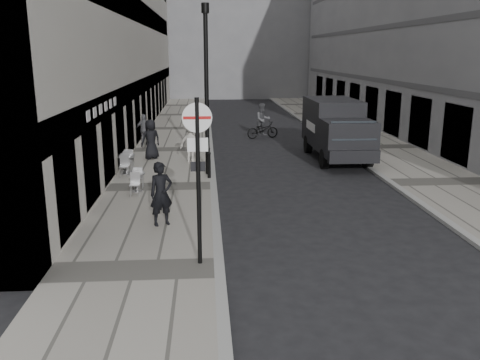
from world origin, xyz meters
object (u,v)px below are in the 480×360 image
(cyclist, at_px, (263,125))
(walking_man, at_px, (161,194))
(sign_post, at_px, (198,160))
(lamppost, at_px, (206,82))
(panel_van, at_px, (336,126))

(cyclist, bearing_deg, walking_man, -122.17)
(walking_man, bearing_deg, sign_post, -92.98)
(sign_post, xyz_separation_m, lamppost, (0.26, 9.30, 1.25))
(walking_man, bearing_deg, panel_van, 27.21)
(lamppost, bearing_deg, sign_post, -91.59)
(panel_van, distance_m, cyclist, 7.00)
(sign_post, height_order, lamppost, lamppost)
(walking_man, height_order, sign_post, sign_post)
(cyclist, bearing_deg, lamppost, -125.05)
(sign_post, height_order, cyclist, sign_post)
(sign_post, xyz_separation_m, cyclist, (3.64, 18.83, -1.84))
(walking_man, height_order, panel_van, panel_van)
(walking_man, relative_size, lamppost, 0.28)
(lamppost, relative_size, cyclist, 3.22)
(walking_man, bearing_deg, lamppost, 53.37)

